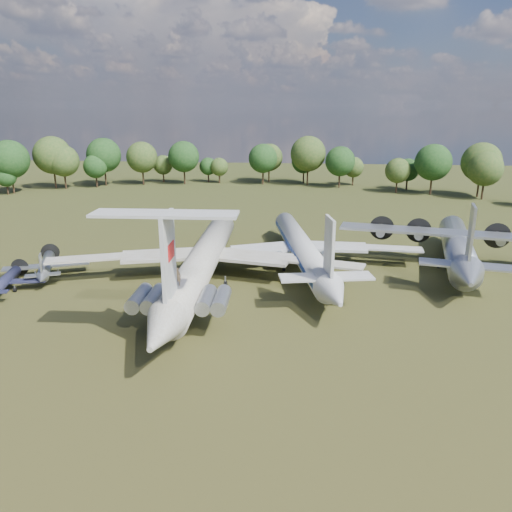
# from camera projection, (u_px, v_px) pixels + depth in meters

# --- Properties ---
(ground) EXTENTS (300.00, 300.00, 0.00)m
(ground) POSITION_uv_depth(u_px,v_px,m) (194.00, 280.00, 70.36)
(ground) COLOR #1D3612
(ground) RESTS_ON ground
(il62_airliner) EXTENTS (45.60, 58.16, 5.55)m
(il62_airliner) POSITION_uv_depth(u_px,v_px,m) (203.00, 265.00, 68.05)
(il62_airliner) COLOR silver
(il62_airliner) RESTS_ON ground
(tu104_jet) EXTENTS (45.22, 54.88, 4.88)m
(tu104_jet) POSITION_uv_depth(u_px,v_px,m) (302.00, 253.00, 74.86)
(tu104_jet) COLOR white
(tu104_jet) RESTS_ON ground
(an12_transport) EXTENTS (42.56, 45.83, 5.22)m
(an12_transport) POSITION_uv_depth(u_px,v_px,m) (457.00, 251.00, 75.25)
(an12_transport) COLOR #A2A5AA
(an12_transport) RESTS_ON ground
(small_prop_west) EXTENTS (13.28, 16.16, 2.09)m
(small_prop_west) POSITION_uv_depth(u_px,v_px,m) (4.00, 284.00, 65.77)
(small_prop_west) COLOR #161D32
(small_prop_west) RESTS_ON ground
(small_prop_northwest) EXTENTS (17.19, 19.47, 2.37)m
(small_prop_northwest) POSITION_uv_depth(u_px,v_px,m) (46.00, 268.00, 71.82)
(small_prop_northwest) COLOR #94969B
(small_prop_northwest) RESTS_ON ground
(person_on_il62) EXTENTS (0.77, 0.57, 1.94)m
(person_on_il62) POSITION_uv_depth(u_px,v_px,m) (178.00, 276.00, 52.12)
(person_on_il62) COLOR olive
(person_on_il62) RESTS_ON il62_airliner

